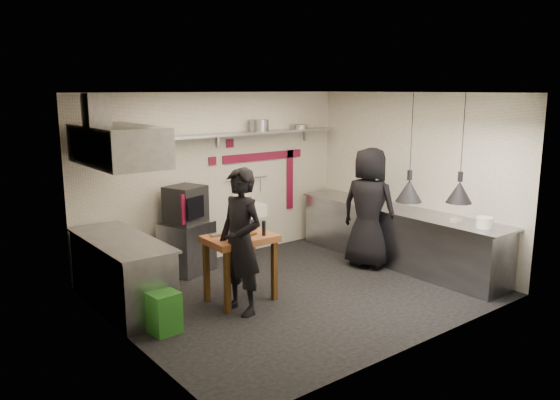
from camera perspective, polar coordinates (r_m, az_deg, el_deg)
floor at (r=7.91m, az=1.79°, el=-9.58°), size 5.00×5.00×0.00m
ceiling at (r=7.38m, az=1.93°, el=11.14°), size 5.00×5.00×0.00m
wall_back at (r=9.21m, az=-6.56°, el=2.40°), size 5.00×0.04×2.80m
wall_front at (r=6.10m, az=14.62°, el=-2.60°), size 5.00×0.04×2.80m
wall_left at (r=6.26m, az=-16.01°, el=-2.33°), size 0.04×4.20×2.80m
wall_right at (r=9.30m, az=13.77°, el=2.24°), size 0.04×4.20×2.80m
red_band_horiz at (r=9.68m, az=-1.73°, el=4.59°), size 1.70×0.02×0.14m
red_band_vert at (r=10.11m, az=1.03°, el=2.14°), size 0.14×0.02×1.10m
red_tile_a at (r=9.25m, az=-5.25°, el=5.91°), size 0.14×0.02×0.14m
red_tile_b at (r=9.10m, az=-7.07°, el=4.06°), size 0.14×0.02×0.14m
back_shelf at (r=8.97m, az=-6.06°, el=6.80°), size 4.60×0.34×0.04m
shelf_bracket_left at (r=8.28m, az=-17.86°, el=5.23°), size 0.04×0.06×0.24m
shelf_bracket_mid at (r=9.10m, az=-6.55°, el=6.23°), size 0.04×0.06×0.24m
shelf_bracket_right at (r=10.22m, az=2.62°, el=6.87°), size 0.04×0.06×0.24m
pan_far_left at (r=8.22m, az=-15.79°, el=6.46°), size 0.38×0.38×0.09m
pan_mid_left at (r=8.47m, az=-12.00°, el=6.71°), size 0.26×0.26×0.07m
stock_pot at (r=9.37m, az=-2.19°, el=7.80°), size 0.36×0.36×0.20m
pan_right at (r=9.93m, az=2.04°, el=7.66°), size 0.32×0.32×0.08m
oven_stand at (r=8.77m, az=-9.69°, el=-4.86°), size 0.87×0.83×0.80m
combi_oven at (r=8.59m, az=-9.84°, el=-0.46°), size 0.67×0.65×0.58m
oven_door at (r=8.38m, az=-9.12°, el=-0.74°), size 0.47×0.19×0.46m
oven_glass at (r=8.33m, az=-8.80°, el=-0.80°), size 0.35×0.14×0.34m
hand_sink at (r=9.47m, az=-3.07°, el=-1.10°), size 0.46×0.34×0.22m
sink_tap at (r=9.43m, az=-3.08°, el=-0.04°), size 0.03×0.03×0.14m
sink_drain at (r=9.55m, az=-2.90°, el=-3.72°), size 0.06×0.06×0.66m
utensil_rail at (r=9.48m, az=-3.59°, el=2.23°), size 0.90×0.02×0.02m
counter_right at (r=9.23m, az=12.13°, el=-3.79°), size 0.70×3.80×0.90m
counter_right_top at (r=9.12m, az=12.26°, el=-0.97°), size 0.76×3.90×0.03m
plate_stack at (r=8.20m, az=20.57°, el=-2.21°), size 0.27×0.27×0.15m
small_bowl_right at (r=8.42m, az=17.93°, el=-2.04°), size 0.23×0.23×0.05m
counter_left at (r=7.58m, az=-16.19°, el=-7.40°), size 0.70×1.90×0.90m
counter_left_top at (r=7.45m, az=-16.39°, el=-4.01°), size 0.76×2.00×0.03m
extractor_hood at (r=7.24m, az=-16.57°, el=5.51°), size 0.78×1.60×0.50m
hood_duct at (r=7.13m, az=-18.64°, el=8.52°), size 0.28×0.28×0.50m
green_bin at (r=6.75m, az=-12.05°, el=-11.40°), size 0.36×0.36×0.50m
prep_table at (r=7.48m, az=-4.15°, el=-7.12°), size 0.94×0.67×0.92m
cutting_board at (r=7.33m, az=-4.10°, el=-3.66°), size 0.43×0.35×0.02m
pepper_mill at (r=7.32m, az=-1.70°, el=-2.96°), size 0.06×0.06×0.20m
lemon_a at (r=7.11m, az=-4.66°, el=-3.93°), size 0.10×0.10×0.09m
lemon_b at (r=7.12m, az=-4.31°, el=-3.91°), size 0.08×0.08×0.07m
veg_ball at (r=7.51m, az=-4.00°, el=-3.00°), size 0.11×0.11×0.10m
steel_tray at (r=7.36m, az=-6.66°, el=-3.64°), size 0.18×0.13×0.03m
bowl at (r=7.63m, az=-3.11°, el=-2.89°), size 0.23×0.23×0.06m
heat_lamp_near at (r=7.72m, az=13.53°, el=5.28°), size 0.41×0.41×1.50m
heat_lamp_far at (r=8.02m, az=18.50°, el=5.09°), size 0.38×0.38×1.53m
chef_left at (r=6.96m, az=-4.14°, el=-4.37°), size 0.56×0.75×1.89m
chef_right at (r=8.88m, az=9.28°, el=-0.81°), size 0.86×1.09×1.95m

